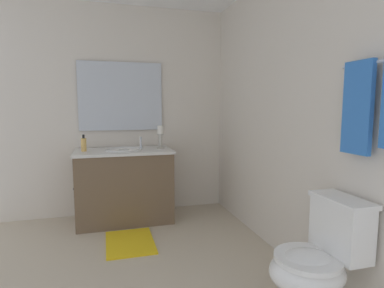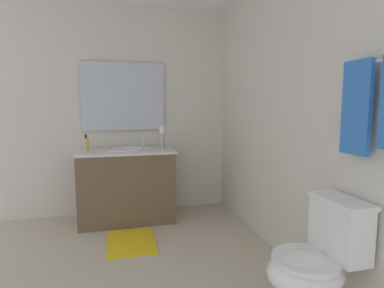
# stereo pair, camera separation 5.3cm
# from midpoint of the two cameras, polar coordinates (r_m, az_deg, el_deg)

# --- Properties ---
(floor) EXTENTS (3.17, 2.70, 0.02)m
(floor) POSITION_cam_midpoint_polar(r_m,az_deg,el_deg) (2.59, -11.44, -23.28)
(floor) COLOR beige
(floor) RESTS_ON ground
(wall_back) EXTENTS (3.17, 0.04, 2.45)m
(wall_back) POSITION_cam_midpoint_polar(r_m,az_deg,el_deg) (2.67, 18.34, 5.26)
(wall_back) COLOR silver
(wall_back) RESTS_ON ground
(wall_left) EXTENTS (0.04, 2.70, 2.45)m
(wall_left) POSITION_cam_midpoint_polar(r_m,az_deg,el_deg) (3.83, -13.21, 5.78)
(wall_left) COLOR silver
(wall_left) RESTS_ON ground
(vanity_cabinet) EXTENTS (0.58, 1.06, 0.81)m
(vanity_cabinet) POSITION_cam_midpoint_polar(r_m,az_deg,el_deg) (3.61, -11.46, -7.37)
(vanity_cabinet) COLOR brown
(vanity_cabinet) RESTS_ON ground
(sink_basin) EXTENTS (0.40, 0.40, 0.24)m
(sink_basin) POSITION_cam_midpoint_polar(r_m,az_deg,el_deg) (3.54, -11.59, -1.64)
(sink_basin) COLOR white
(sink_basin) RESTS_ON vanity_cabinet
(mirror) EXTENTS (0.02, 0.96, 0.79)m
(mirror) POSITION_cam_midpoint_polar(r_m,az_deg,el_deg) (3.79, -12.06, 8.50)
(mirror) COLOR silver
(candle_holder_tall) EXTENTS (0.09, 0.09, 0.26)m
(candle_holder_tall) POSITION_cam_midpoint_polar(r_m,az_deg,el_deg) (3.57, -5.04, 1.39)
(candle_holder_tall) COLOR #B7B2A5
(candle_holder_tall) RESTS_ON vanity_cabinet
(soap_bottle) EXTENTS (0.06, 0.06, 0.18)m
(soap_bottle) POSITION_cam_midpoint_polar(r_m,az_deg,el_deg) (3.53, -18.42, -0.03)
(soap_bottle) COLOR #E5B259
(soap_bottle) RESTS_ON vanity_cabinet
(toilet) EXTENTS (0.39, 0.54, 0.75)m
(toilet) POSITION_cam_midpoint_polar(r_m,az_deg,el_deg) (2.10, 22.38, -19.61)
(toilet) COLOR white
(toilet) RESTS_ON ground
(towel_bar) EXTENTS (0.58, 0.02, 0.02)m
(towel_bar) POSITION_cam_midpoint_polar(r_m,az_deg,el_deg) (1.93, 32.39, 12.89)
(towel_bar) COLOR silver
(towel_near_vanity) EXTENTS (0.20, 0.03, 0.53)m
(towel_near_vanity) POSITION_cam_midpoint_polar(r_m,az_deg,el_deg) (2.01, 28.57, 5.82)
(towel_near_vanity) COLOR blue
(towel_near_vanity) RESTS_ON towel_bar
(bath_mat) EXTENTS (0.60, 0.44, 0.02)m
(bath_mat) POSITION_cam_midpoint_polar(r_m,az_deg,el_deg) (3.15, -10.62, -17.17)
(bath_mat) COLOR yellow
(bath_mat) RESTS_ON ground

